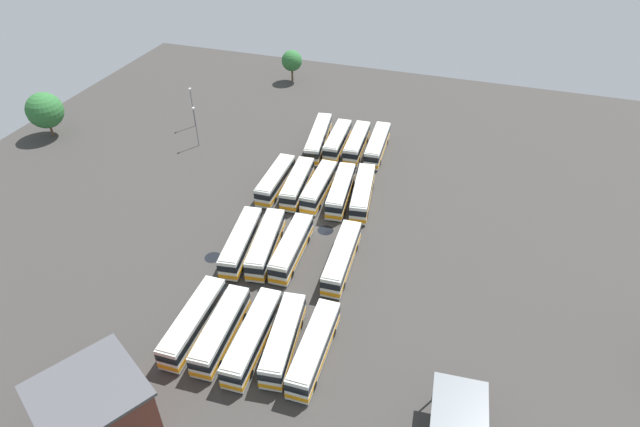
{
  "coord_description": "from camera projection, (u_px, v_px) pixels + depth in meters",
  "views": [
    {
      "loc": [
        -58.05,
        -21.52,
        48.16
      ],
      "look_at": [
        1.37,
        -1.82,
        1.48
      ],
      "focal_mm": 29.7,
      "sensor_mm": 36.0,
      "label": 1
    }
  ],
  "objects": [
    {
      "name": "bus_row3_slot2",
      "position": [
        337.0,
        141.0,
        95.17
      ],
      "size": [
        11.65,
        3.18,
        3.4
      ],
      "color": "silver",
      "rests_on": "ground_plane"
    },
    {
      "name": "bus_row0_slot0",
      "position": [
        314.0,
        348.0,
        57.82
      ],
      "size": [
        12.07,
        2.82,
        3.4
      ],
      "color": "silver",
      "rests_on": "ground_plane"
    },
    {
      "name": "bus_row2_slot0",
      "position": [
        363.0,
        192.0,
        81.93
      ],
      "size": [
        12.81,
        4.29,
        3.4
      ],
      "color": "silver",
      "rests_on": "ground_plane"
    },
    {
      "name": "bus_row1_slot3",
      "position": [
        266.0,
        243.0,
        72.07
      ],
      "size": [
        12.53,
        4.38,
        3.4
      ],
      "color": "silver",
      "rests_on": "ground_plane"
    },
    {
      "name": "bus_row3_slot0",
      "position": [
        377.0,
        145.0,
        93.94
      ],
      "size": [
        12.49,
        3.25,
        3.4
      ],
      "color": "silver",
      "rests_on": "ground_plane"
    },
    {
      "name": "tree_northwest",
      "position": [
        292.0,
        61.0,
        118.58
      ],
      "size": [
        4.6,
        4.6,
        7.1
      ],
      "color": "brown",
      "rests_on": "ground_plane"
    },
    {
      "name": "bus_row0_slot4",
      "position": [
        194.0,
        322.0,
        60.85
      ],
      "size": [
        12.24,
        2.88,
        3.4
      ],
      "color": "silver",
      "rests_on": "ground_plane"
    },
    {
      "name": "tree_northeast",
      "position": [
        45.0,
        110.0,
        97.42
      ],
      "size": [
        6.61,
        6.61,
        8.49
      ],
      "color": "brown",
      "rests_on": "ground_plane"
    },
    {
      "name": "bus_row0_slot1",
      "position": [
        283.0,
        339.0,
        58.82
      ],
      "size": [
        11.74,
        4.0,
        3.4
      ],
      "color": "silver",
      "rests_on": "ground_plane"
    },
    {
      "name": "puddle_near_shelter",
      "position": [
        213.0,
        257.0,
        72.47
      ],
      "size": [
        2.29,
        2.29,
        0.01
      ],
      "primitive_type": "cylinder",
      "color": "black",
      "rests_on": "ground_plane"
    },
    {
      "name": "bus_row2_slot1",
      "position": [
        341.0,
        190.0,
        82.4
      ],
      "size": [
        12.23,
        3.8,
        3.4
      ],
      "color": "silver",
      "rests_on": "ground_plane"
    },
    {
      "name": "bus_row3_slot3",
      "position": [
        318.0,
        138.0,
        95.87
      ],
      "size": [
        14.89,
        4.7,
        3.4
      ],
      "color": "silver",
      "rests_on": "ground_plane"
    },
    {
      "name": "bus_row2_slot3",
      "position": [
        297.0,
        183.0,
        84.01
      ],
      "size": [
        11.89,
        3.56,
        3.4
      ],
      "color": "silver",
      "rests_on": "ground_plane"
    },
    {
      "name": "bus_row1_slot2",
      "position": [
        292.0,
        248.0,
        71.38
      ],
      "size": [
        11.94,
        3.11,
        3.4
      ],
      "color": "silver",
      "rests_on": "ground_plane"
    },
    {
      "name": "bus_row3_slot1",
      "position": [
        357.0,
        143.0,
        94.55
      ],
      "size": [
        11.75,
        3.22,
        3.4
      ],
      "color": "silver",
      "rests_on": "ground_plane"
    },
    {
      "name": "bus_row1_slot4",
      "position": [
        241.0,
        242.0,
        72.37
      ],
      "size": [
        12.67,
        4.29,
        3.4
      ],
      "color": "silver",
      "rests_on": "ground_plane"
    },
    {
      "name": "puddle_front_lane",
      "position": [
        325.0,
        230.0,
        77.27
      ],
      "size": [
        2.36,
        2.36,
        0.01
      ],
      "primitive_type": "cylinder",
      "color": "black",
      "rests_on": "ground_plane"
    },
    {
      "name": "lamp_post_mid_lot",
      "position": [
        192.0,
        106.0,
        101.04
      ],
      "size": [
        0.56,
        0.28,
        7.83
      ],
      "color": "slate",
      "rests_on": "ground_plane"
    },
    {
      "name": "ground_plane",
      "position": [
        305.0,
        224.0,
        78.39
      ],
      "size": [
        126.01,
        126.01,
        0.0
      ],
      "primitive_type": "plane",
      "color": "#383533"
    },
    {
      "name": "lamp_post_far_corner",
      "position": [
        196.0,
        125.0,
        94.84
      ],
      "size": [
        0.56,
        0.28,
        7.61
      ],
      "color": "slate",
      "rests_on": "ground_plane"
    },
    {
      "name": "bus_row2_slot2",
      "position": [
        319.0,
        186.0,
        83.28
      ],
      "size": [
        11.66,
        2.76,
        3.4
      ],
      "color": "silver",
      "rests_on": "ground_plane"
    },
    {
      "name": "bus_row1_slot0",
      "position": [
        342.0,
        257.0,
        69.81
      ],
      "size": [
        12.58,
        3.21,
        3.4
      ],
      "color": "silver",
      "rests_on": "ground_plane"
    },
    {
      "name": "depot_building",
      "position": [
        95.0,
        411.0,
        49.83
      ],
      "size": [
        12.76,
        12.69,
        6.8
      ],
      "color": "brown",
      "rests_on": "ground_plane"
    },
    {
      "name": "bus_row0_slot2",
      "position": [
        253.0,
        337.0,
        59.08
      ],
      "size": [
        12.64,
        3.15,
        3.4
      ],
      "color": "silver",
      "rests_on": "ground_plane"
    },
    {
      "name": "bus_row2_slot4",
      "position": [
        276.0,
        180.0,
        84.8
      ],
      "size": [
        11.77,
        2.84,
        3.4
      ],
      "color": "silver",
      "rests_on": "ground_plane"
    },
    {
      "name": "maintenance_shelter",
      "position": [
        459.0,
        420.0,
        48.39
      ],
      "size": [
        9.64,
        5.92,
        4.29
      ],
      "color": "slate",
      "rests_on": "ground_plane"
    },
    {
      "name": "bus_row0_slot3",
      "position": [
        221.0,
        330.0,
        59.86
      ],
      "size": [
        11.66,
        3.23,
        3.4
      ],
      "color": "silver",
      "rests_on": "ground_plane"
    }
  ]
}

